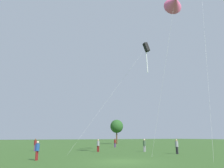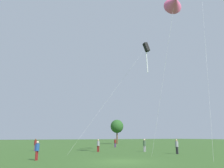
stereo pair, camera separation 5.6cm
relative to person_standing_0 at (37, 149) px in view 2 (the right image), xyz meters
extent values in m
plane|color=#335623|center=(6.00, -3.95, -0.89)|extent=(280.00, 280.00, 0.00)
cylinder|color=maroon|center=(0.05, 0.05, -0.52)|extent=(0.14, 0.14, 0.75)
cylinder|color=maroon|center=(-0.05, -0.05, -0.52)|extent=(0.14, 0.14, 0.75)
cylinder|color=#1E478C|center=(0.00, 0.00, 0.15)|extent=(0.34, 0.34, 0.59)
sphere|color=beige|center=(0.00, 0.00, 0.55)|extent=(0.20, 0.20, 0.20)
cylinder|color=#2D2D33|center=(15.19, -0.01, -0.51)|extent=(0.15, 0.15, 0.78)
cylinder|color=#2D2D33|center=(15.24, -0.16, -0.51)|extent=(0.15, 0.15, 0.78)
cylinder|color=gray|center=(15.21, -0.08, 0.19)|extent=(0.36, 0.36, 0.61)
sphere|color=tan|center=(15.21, -0.08, 0.60)|extent=(0.21, 0.21, 0.21)
cylinder|color=gray|center=(14.01, 4.69, -0.50)|extent=(0.15, 0.15, 0.78)
cylinder|color=gray|center=(14.16, 4.62, -0.50)|extent=(0.15, 0.15, 0.78)
cylinder|color=#3F593F|center=(14.09, 4.66, 0.19)|extent=(0.36, 0.36, 0.62)
sphere|color=beige|center=(14.09, 4.66, 0.60)|extent=(0.21, 0.21, 0.21)
cylinder|color=#593372|center=(16.18, 17.10, -0.51)|extent=(0.14, 0.14, 0.76)
cylinder|color=#593372|center=(16.28, 16.98, -0.51)|extent=(0.14, 0.14, 0.76)
cylinder|color=maroon|center=(16.23, 17.04, 0.17)|extent=(0.35, 0.35, 0.60)
sphere|color=brown|center=(16.23, 17.04, 0.57)|extent=(0.21, 0.21, 0.21)
cylinder|color=maroon|center=(8.53, 7.15, -0.51)|extent=(0.14, 0.14, 0.76)
cylinder|color=maroon|center=(8.65, 7.06, -0.51)|extent=(0.14, 0.14, 0.76)
cylinder|color=gray|center=(8.59, 7.11, 0.17)|extent=(0.35, 0.35, 0.60)
sphere|color=tan|center=(8.59, 7.11, 0.57)|extent=(0.21, 0.21, 0.21)
cylinder|color=#593372|center=(1.63, 12.61, -0.50)|extent=(0.15, 0.15, 0.79)
cylinder|color=#593372|center=(1.55, 12.46, -0.50)|extent=(0.15, 0.15, 0.79)
cylinder|color=maroon|center=(1.59, 12.53, 0.21)|extent=(0.36, 0.36, 0.63)
sphere|color=brown|center=(1.59, 12.53, 0.63)|extent=(0.21, 0.21, 0.21)
cylinder|color=silver|center=(8.41, 3.10, 5.77)|extent=(9.34, 2.15, 13.33)
cube|color=black|center=(13.07, 2.03, 12.43)|extent=(0.79, 0.68, 1.35)
cylinder|color=white|center=(13.07, 2.03, 10.52)|extent=(0.23, 0.43, 3.23)
cylinder|color=silver|center=(14.60, -5.78, 9.86)|extent=(4.71, 2.97, 21.51)
cylinder|color=silver|center=(11.26, -3.14, 6.96)|extent=(1.75, 2.73, 15.72)
cone|color=#E5598C|center=(12.12, -4.50, 14.82)|extent=(2.34, 2.10, 1.96)
cylinder|color=brown|center=(25.40, 33.50, 0.82)|extent=(0.35, 0.35, 3.43)
ellipsoid|color=#285623|center=(25.40, 33.50, 3.75)|extent=(3.46, 3.46, 3.56)
camera|label=1|loc=(-2.99, -19.71, 1.02)|focal=34.99mm
camera|label=2|loc=(-2.94, -19.73, 1.02)|focal=34.99mm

